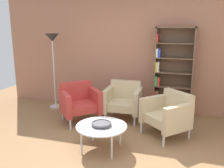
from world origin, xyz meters
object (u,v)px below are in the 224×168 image
(decorative_bowl, at_px, (101,123))
(floor_lamp_torchiere, at_px, (53,47))
(armchair_spare_guest, at_px, (123,100))
(coffee_table_low, at_px, (101,127))
(armchair_by_bookshelf, at_px, (79,102))
(bookshelf_tall, at_px, (171,73))
(armchair_near_window, at_px, (168,113))

(decorative_bowl, xyz_separation_m, floor_lamp_torchiere, (-1.75, 1.65, 1.01))
(decorative_bowl, bearing_deg, armchair_spare_guest, 89.72)
(coffee_table_low, xyz_separation_m, decorative_bowl, (-0.00, 0.00, 0.06))
(decorative_bowl, distance_m, armchair_by_bookshelf, 1.30)
(armchair_by_bookshelf, distance_m, floor_lamp_torchiere, 1.53)
(bookshelf_tall, xyz_separation_m, decorative_bowl, (-0.91, -1.94, -0.49))
(coffee_table_low, relative_size, armchair_near_window, 0.84)
(decorative_bowl, relative_size, armchair_spare_guest, 0.41)
(decorative_bowl, xyz_separation_m, armchair_near_window, (0.96, 0.82, -0.02))
(bookshelf_tall, height_order, armchair_by_bookshelf, bookshelf_tall)
(bookshelf_tall, xyz_separation_m, coffee_table_low, (-0.91, -1.94, -0.56))
(armchair_near_window, bearing_deg, decorative_bowl, -96.74)
(decorative_bowl, bearing_deg, armchair_near_window, 40.48)
(coffee_table_low, distance_m, decorative_bowl, 0.06)
(armchair_spare_guest, bearing_deg, bookshelf_tall, 30.26)
(armchair_by_bookshelf, bearing_deg, bookshelf_tall, -13.57)
(armchair_spare_guest, distance_m, floor_lamp_torchiere, 2.06)
(armchair_near_window, height_order, floor_lamp_torchiere, floor_lamp_torchiere)
(coffee_table_low, height_order, decorative_bowl, decorative_bowl)
(bookshelf_tall, distance_m, armchair_by_bookshelf, 2.04)
(bookshelf_tall, xyz_separation_m, floor_lamp_torchiere, (-2.66, -0.29, 0.52))
(coffee_table_low, xyz_separation_m, armchair_by_bookshelf, (-0.82, 1.00, 0.04))
(armchair_by_bookshelf, xyz_separation_m, floor_lamp_torchiere, (-0.92, 0.65, 1.03))
(floor_lamp_torchiere, bearing_deg, armchair_near_window, -17.12)
(bookshelf_tall, xyz_separation_m, armchair_near_window, (0.05, -1.12, -0.51))
(armchair_near_window, height_order, armchair_by_bookshelf, same)
(armchair_near_window, distance_m, armchair_spare_guest, 1.10)
(decorative_bowl, height_order, armchair_near_window, armchair_near_window)
(armchair_spare_guest, height_order, floor_lamp_torchiere, floor_lamp_torchiere)
(armchair_near_window, distance_m, floor_lamp_torchiere, 3.01)
(armchair_spare_guest, xyz_separation_m, floor_lamp_torchiere, (-1.75, 0.28, 1.03))
(armchair_by_bookshelf, relative_size, floor_lamp_torchiere, 0.55)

